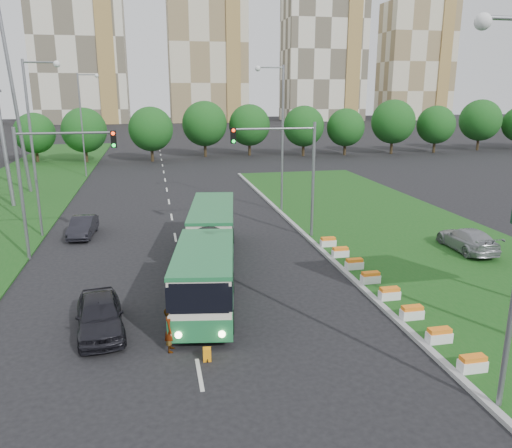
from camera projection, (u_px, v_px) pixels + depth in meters
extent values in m
plane|color=black|center=(249.00, 302.00, 24.41)|extent=(360.00, 360.00, 0.00)
cube|color=#164A15|center=(411.00, 239.00, 34.50)|extent=(14.00, 60.00, 0.15)
cube|color=#9A9A9A|center=(316.00, 245.00, 33.14)|extent=(0.30, 60.00, 0.18)
cylinder|color=gray|center=(313.00, 181.00, 34.09)|extent=(0.20, 0.20, 8.00)
cylinder|color=gray|center=(274.00, 129.00, 32.62)|extent=(5.50, 0.14, 0.14)
cube|color=black|center=(233.00, 136.00, 32.19)|extent=(0.32, 0.32, 1.00)
cylinder|color=gray|center=(22.00, 195.00, 29.54)|extent=(0.20, 0.20, 8.00)
cylinder|color=gray|center=(64.00, 133.00, 29.15)|extent=(5.50, 0.14, 0.14)
cube|color=black|center=(114.00, 139.00, 29.79)|extent=(0.32, 0.32, 1.00)
cube|color=beige|center=(78.00, 38.00, 154.73)|extent=(28.00, 15.00, 52.00)
cube|color=beige|center=(207.00, 44.00, 162.82)|extent=(25.00, 15.00, 50.00)
cube|color=beige|center=(323.00, 50.00, 171.04)|extent=(27.00, 15.00, 47.00)
cube|color=beige|center=(416.00, 62.00, 178.80)|extent=(24.00, 14.00, 40.00)
cube|color=beige|center=(219.00, 278.00, 22.69)|extent=(2.50, 6.90, 2.70)
cube|color=beige|center=(200.00, 228.00, 31.07)|extent=(2.50, 8.40, 2.70)
cylinder|color=black|center=(209.00, 252.00, 26.54)|extent=(2.50, 1.25, 2.50)
cube|color=#1E6B3B|center=(219.00, 296.00, 22.93)|extent=(2.58, 6.95, 0.95)
cube|color=#1E6B3B|center=(201.00, 241.00, 31.30)|extent=(2.58, 8.45, 0.95)
cube|color=black|center=(219.00, 269.00, 22.58)|extent=(2.58, 6.95, 1.05)
cube|color=black|center=(200.00, 221.00, 30.95)|extent=(2.58, 8.45, 1.05)
imported|color=black|center=(100.00, 315.00, 21.14)|extent=(2.48, 4.92, 1.61)
imported|color=black|center=(83.00, 227.00, 35.27)|extent=(1.81, 4.36, 1.40)
imported|color=#94969C|center=(467.00, 239.00, 31.65)|extent=(2.24, 5.07, 1.45)
imported|color=gray|center=(170.00, 330.00, 19.58)|extent=(0.56, 0.74, 1.82)
cube|color=orange|center=(207.00, 354.00, 19.02)|extent=(0.30, 0.26, 0.52)
cylinder|color=black|center=(208.00, 361.00, 18.95)|extent=(0.03, 0.12, 0.12)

